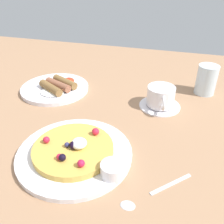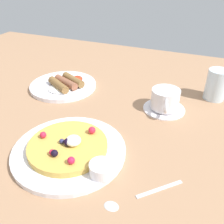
# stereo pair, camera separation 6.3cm
# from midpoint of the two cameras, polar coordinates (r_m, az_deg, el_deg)

# --- Properties ---
(ground_plane) EXTENTS (1.91, 1.29, 0.03)m
(ground_plane) POSITION_cam_midpoint_polar(r_m,az_deg,el_deg) (0.70, 2.77, -2.65)
(ground_plane) COLOR #9F7756
(pancake_plate) EXTENTS (0.26, 0.26, 0.01)m
(pancake_plate) POSITION_cam_midpoint_polar(r_m,az_deg,el_deg) (0.58, -6.83, -9.02)
(pancake_plate) COLOR white
(pancake_plate) RESTS_ON ground_plane
(pancake_with_berries) EXTENTS (0.18, 0.18, 0.04)m
(pancake_with_berries) POSITION_cam_midpoint_polar(r_m,az_deg,el_deg) (0.56, -7.11, -7.94)
(pancake_with_berries) COLOR gold
(pancake_with_berries) RESTS_ON pancake_plate
(syrup_ramekin) EXTENTS (0.05, 0.05, 0.03)m
(syrup_ramekin) POSITION_cam_midpoint_polar(r_m,az_deg,el_deg) (0.50, 1.18, -13.32)
(syrup_ramekin) COLOR white
(syrup_ramekin) RESTS_ON pancake_plate
(breakfast_plate) EXTENTS (0.23, 0.23, 0.01)m
(breakfast_plate) POSITION_cam_midpoint_polar(r_m,az_deg,el_deg) (0.87, -9.28, 6.07)
(breakfast_plate) COLOR white
(breakfast_plate) RESTS_ON ground_plane
(fried_breakfast) EXTENTS (0.13, 0.13, 0.03)m
(fried_breakfast) POSITION_cam_midpoint_polar(r_m,az_deg,el_deg) (0.84, -8.56, 6.70)
(fried_breakfast) COLOR brown
(fried_breakfast) RESTS_ON breakfast_plate
(coffee_saucer) EXTENTS (0.12, 0.12, 0.01)m
(coffee_saucer) POSITION_cam_midpoint_polar(r_m,az_deg,el_deg) (0.75, 14.43, 0.78)
(coffee_saucer) COLOR white
(coffee_saucer) RESTS_ON ground_plane
(coffee_cup) EXTENTS (0.08, 0.11, 0.06)m
(coffee_cup) POSITION_cam_midpoint_polar(r_m,az_deg,el_deg) (0.73, 14.79, 2.97)
(coffee_cup) COLOR white
(coffee_cup) RESTS_ON coffee_saucer
(teaspoon) EXTENTS (0.13, 0.12, 0.01)m
(teaspoon) POSITION_cam_midpoint_polar(r_m,az_deg,el_deg) (0.49, 8.44, -19.55)
(teaspoon) COLOR silver
(teaspoon) RESTS_ON ground_plane
(water_glass) EXTENTS (0.07, 0.07, 0.10)m
(water_glass) POSITION_cam_midpoint_polar(r_m,az_deg,el_deg) (0.85, 25.26, 5.75)
(water_glass) COLOR silver
(water_glass) RESTS_ON ground_plane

